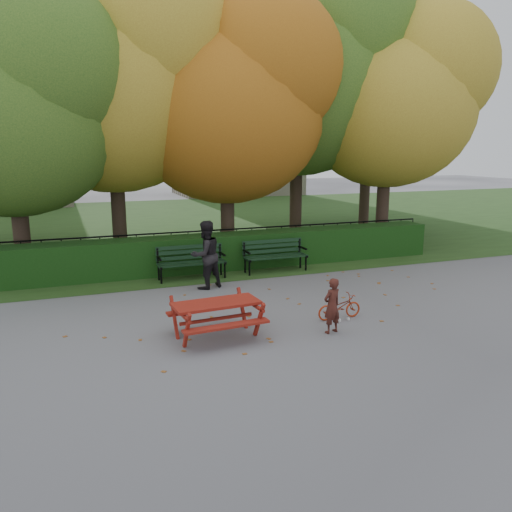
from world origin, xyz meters
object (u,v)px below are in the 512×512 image
object	(u,v)px
tree_c	(239,101)
tree_d	(311,72)
bench_right	(274,253)
child	(332,306)
tree_g	(379,101)
tree_b	(124,79)
picnic_table	(216,310)
tree_e	(400,98)
bicycle	(339,307)
bench_left	(191,259)
tree_a	(21,104)
adult	(206,255)

from	to	relation	value
tree_c	tree_d	world-z (taller)	tree_d
bench_right	child	distance (m)	4.95
bench_right	tree_g	bearing A→B (deg)	39.95
tree_c	child	world-z (taller)	tree_c
tree_b	child	xyz separation A→B (m)	(2.68, -7.92, -4.87)
picnic_table	tree_g	bearing A→B (deg)	41.44
tree_e	picnic_table	bearing A→B (deg)	-142.55
tree_b	bench_right	distance (m)	6.76
bicycle	tree_b	bearing A→B (deg)	22.49
tree_b	tree_g	bearing A→B (deg)	15.63
bench_left	bicycle	distance (m)	4.72
bench_right	bicycle	xyz separation A→B (m)	(-0.33, -4.23, -0.27)
tree_d	bench_left	distance (m)	8.31
tree_a	tree_g	bearing A→B (deg)	17.19
tree_g	tree_c	bearing A→B (deg)	-153.13
bench_left	tree_d	bearing A→B (deg)	34.26
bench_left	child	size ratio (longest dim) A/B	1.70
tree_g	tree_e	bearing A→B (deg)	-114.40
tree_c	bench_left	world-z (taller)	tree_c
adult	child	bearing A→B (deg)	88.42
tree_e	adult	world-z (taller)	tree_e
tree_e	bench_left	xyz separation A→B (m)	(-7.82, -2.07, -4.56)
tree_g	child	bearing A→B (deg)	-126.51
tree_g	adult	world-z (taller)	tree_g
tree_e	adult	bearing A→B (deg)	-157.86
tree_a	picnic_table	distance (m)	8.11
tree_c	tree_g	xyz separation A→B (m)	(7.50, 3.80, 0.55)
bench_right	picnic_table	world-z (taller)	bench_right
tree_g	picnic_table	world-z (taller)	tree_g
tree_b	adult	xyz separation A→B (m)	(1.27, -4.11, -4.56)
tree_b	tree_c	distance (m)	3.42
tree_e	bicycle	world-z (taller)	tree_e
child	tree_b	bearing A→B (deg)	-87.40
bench_right	tree_b	bearing A→B (deg)	139.33
tree_e	bench_left	bearing A→B (deg)	-165.19
adult	tree_e	bearing A→B (deg)	-179.78
tree_a	bicycle	size ratio (longest dim) A/B	7.78
tree_d	bench_left	size ratio (longest dim) A/B	5.32
tree_e	picnic_table	world-z (taller)	tree_e
tree_e	adult	size ratio (longest dim) A/B	4.83
tree_e	bench_right	xyz separation A→B (m)	(-5.42, -2.07, -4.56)
tree_a	bench_left	bearing A→B (deg)	-25.76
tree_b	tree_e	xyz separation A→B (m)	(8.97, -0.98, -0.32)
tree_c	picnic_table	xyz separation A→B (m)	(-2.68, -6.60, -4.30)
bench_left	bench_right	bearing A→B (deg)	0.00
tree_d	bench_right	world-z (taller)	tree_d
bench_left	picnic_table	size ratio (longest dim) A/B	1.09
adult	tree_g	bearing A→B (deg)	-165.07
tree_c	bench_right	bearing A→B (deg)	-83.30
bench_left	bench_right	world-z (taller)	same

